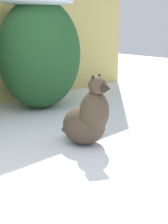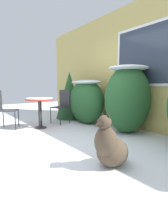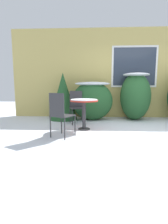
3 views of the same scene
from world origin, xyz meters
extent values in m
plane|color=white|center=(0.00, 0.00, 0.00)|extent=(16.00, 16.00, 0.00)
ellipsoid|color=#235128|center=(1.68, 1.64, 0.73)|extent=(1.17, 0.98, 1.46)
ellipsoid|color=white|center=(1.68, 1.64, 1.40)|extent=(0.99, 0.83, 0.12)
ellipsoid|color=#4C3D2D|center=(1.10, 0.24, 0.19)|extent=(0.42, 0.46, 0.37)
ellipsoid|color=#4C3D2D|center=(1.11, 0.11, 0.35)|extent=(0.32, 0.29, 0.41)
sphere|color=#4C3D2D|center=(1.11, 0.08, 0.60)|extent=(0.17, 0.17, 0.17)
cone|color=#2D241B|center=(1.12, -0.04, 0.59)|extent=(0.10, 0.08, 0.09)
ellipsoid|color=#2D241B|center=(1.07, 0.09, 0.67)|extent=(0.04, 0.03, 0.08)
ellipsoid|color=#2D241B|center=(1.16, 0.10, 0.67)|extent=(0.04, 0.03, 0.08)
ellipsoid|color=#4C3D2D|center=(1.09, 0.44, 0.08)|extent=(0.09, 0.21, 0.07)
camera|label=1|loc=(-1.18, -2.01, 1.22)|focal=55.00mm
camera|label=2|loc=(2.63, -1.35, 1.03)|focal=28.00mm
camera|label=3|loc=(-1.22, -3.91, 1.06)|focal=28.00mm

